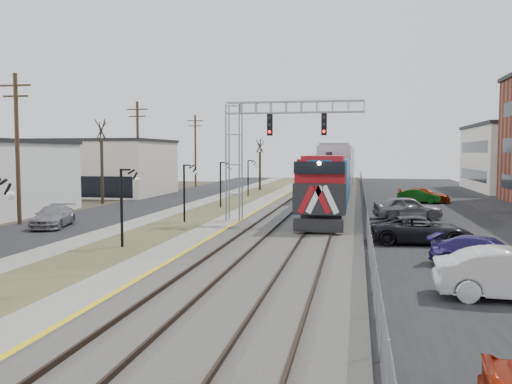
# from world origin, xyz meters

# --- Properties ---
(street_west) EXTENTS (7.00, 120.00, 0.04)m
(street_west) POSITION_xyz_m (-11.50, 35.00, 0.02)
(street_west) COLOR black
(street_west) RESTS_ON ground
(sidewalk) EXTENTS (2.00, 120.00, 0.08)m
(sidewalk) POSITION_xyz_m (-7.00, 35.00, 0.04)
(sidewalk) COLOR gray
(sidewalk) RESTS_ON ground
(grass_median) EXTENTS (4.00, 120.00, 0.06)m
(grass_median) POSITION_xyz_m (-4.00, 35.00, 0.03)
(grass_median) COLOR #484D29
(grass_median) RESTS_ON ground
(platform) EXTENTS (2.00, 120.00, 0.24)m
(platform) POSITION_xyz_m (-1.00, 35.00, 0.12)
(platform) COLOR gray
(platform) RESTS_ON ground
(ballast_bed) EXTENTS (8.00, 120.00, 0.20)m
(ballast_bed) POSITION_xyz_m (4.00, 35.00, 0.10)
(ballast_bed) COLOR #595651
(ballast_bed) RESTS_ON ground
(parking_lot) EXTENTS (16.00, 120.00, 0.04)m
(parking_lot) POSITION_xyz_m (16.00, 35.00, 0.02)
(parking_lot) COLOR black
(parking_lot) RESTS_ON ground
(platform_edge) EXTENTS (0.24, 120.00, 0.01)m
(platform_edge) POSITION_xyz_m (-0.12, 35.00, 0.24)
(platform_edge) COLOR gold
(platform_edge) RESTS_ON platform
(track_near) EXTENTS (1.58, 120.00, 0.15)m
(track_near) POSITION_xyz_m (2.00, 35.00, 0.28)
(track_near) COLOR #2D2119
(track_near) RESTS_ON ballast_bed
(track_far) EXTENTS (1.58, 120.00, 0.15)m
(track_far) POSITION_xyz_m (5.50, 35.00, 0.28)
(track_far) COLOR #2D2119
(track_far) RESTS_ON ballast_bed
(train) EXTENTS (3.00, 85.85, 5.33)m
(train) POSITION_xyz_m (5.50, 67.52, 2.92)
(train) COLOR #13569D
(train) RESTS_ON ground
(signal_gantry) EXTENTS (9.00, 1.07, 8.15)m
(signal_gantry) POSITION_xyz_m (1.22, 27.99, 5.59)
(signal_gantry) COLOR gray
(signal_gantry) RESTS_ON ground
(lampposts) EXTENTS (0.14, 62.14, 4.00)m
(lampposts) POSITION_xyz_m (-4.00, 18.29, 2.00)
(lampposts) COLOR black
(lampposts) RESTS_ON ground
(utility_poles) EXTENTS (0.28, 80.28, 10.00)m
(utility_poles) POSITION_xyz_m (-14.50, 25.00, 5.00)
(utility_poles) COLOR #4C3823
(utility_poles) RESTS_ON ground
(fence) EXTENTS (0.04, 120.00, 1.60)m
(fence) POSITION_xyz_m (8.20, 35.00, 0.80)
(fence) COLOR gray
(fence) RESTS_ON ground
(bare_trees) EXTENTS (12.30, 42.30, 5.95)m
(bare_trees) POSITION_xyz_m (-12.66, 38.91, 2.70)
(bare_trees) COLOR #382D23
(bare_trees) RESTS_ON ground
(car_lot_c) EXTENTS (5.29, 2.61, 1.44)m
(car_lot_c) POSITION_xyz_m (10.95, 21.85, 0.72)
(car_lot_c) COLOR black
(car_lot_c) RESTS_ON ground
(car_lot_d) EXTENTS (4.84, 3.46, 1.30)m
(car_lot_d) POSITION_xyz_m (12.88, 15.97, 0.65)
(car_lot_d) COLOR #1E154C
(car_lot_d) RESTS_ON ground
(car_lot_e) EXTENTS (5.09, 2.74, 1.64)m
(car_lot_e) POSITION_xyz_m (11.21, 32.66, 0.82)
(car_lot_e) COLOR slate
(car_lot_e) RESTS_ON ground
(car_lot_f) EXTENTS (4.19, 2.26, 1.31)m
(car_lot_f) POSITION_xyz_m (13.39, 45.65, 0.65)
(car_lot_f) COLOR #0D420E
(car_lot_f) RESTS_ON ground
(car_street_b) EXTENTS (3.00, 5.01, 1.36)m
(car_street_b) POSITION_xyz_m (-11.47, 24.05, 0.68)
(car_street_b) COLOR gray
(car_street_b) RESTS_ON ground
(car_lot_g) EXTENTS (4.98, 2.28, 1.41)m
(car_lot_g) POSITION_xyz_m (13.88, 46.14, 0.71)
(car_lot_g) COLOR #97290B
(car_lot_g) RESTS_ON ground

